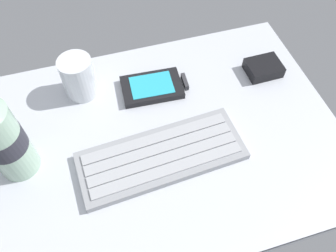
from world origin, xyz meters
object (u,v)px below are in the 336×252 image
(handheld_device, at_px, (155,87))
(juice_cup, at_px, (79,78))
(charger_block, at_px, (263,68))
(water_bottle, at_px, (1,137))
(keyboard, at_px, (162,156))

(handheld_device, xyz_separation_m, juice_cup, (-0.14, 0.04, 0.03))
(charger_block, bearing_deg, water_bottle, -170.69)
(juice_cup, bearing_deg, charger_block, -8.35)
(handheld_device, bearing_deg, water_bottle, -159.42)
(water_bottle, distance_m, charger_block, 0.51)
(water_bottle, bearing_deg, juice_cup, 46.87)
(juice_cup, relative_size, water_bottle, 0.41)
(charger_block, bearing_deg, keyboard, -152.09)
(keyboard, height_order, handheld_device, keyboard)
(keyboard, relative_size, water_bottle, 1.42)
(handheld_device, relative_size, juice_cup, 1.54)
(keyboard, distance_m, handheld_device, 0.16)
(handheld_device, distance_m, water_bottle, 0.30)
(handheld_device, relative_size, water_bottle, 0.63)
(juice_cup, xyz_separation_m, charger_block, (0.37, -0.05, -0.03))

